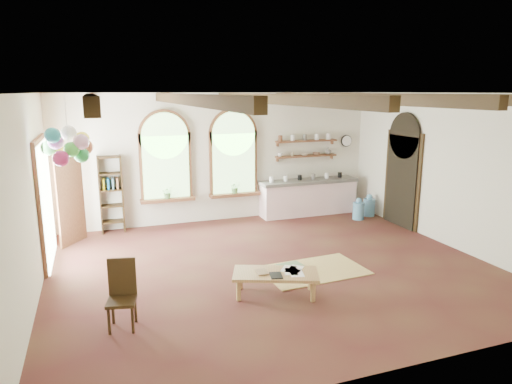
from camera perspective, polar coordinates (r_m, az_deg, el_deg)
name	(u,v)px	position (r m, az deg, el deg)	size (l,w,h in m)	color
floor	(272,267)	(8.69, 2.07, -9.34)	(8.00, 8.00, 0.00)	brown
ceiling_beams	(274,99)	(8.07, 2.24, 11.55)	(6.20, 6.80, 0.18)	#332310
window_left	(166,160)	(11.15, -11.23, 4.00)	(1.30, 0.28, 2.20)	brown
window_right	(234,156)	(11.52, -2.82, 4.49)	(1.30, 0.28, 2.20)	brown
left_doorway	(45,203)	(9.56, -24.85, -1.26)	(0.10, 1.90, 2.50)	brown
right_doorway	(401,181)	(11.57, 17.73, 1.27)	(0.10, 1.30, 2.40)	black
kitchen_counter	(308,197)	(12.25, 6.53, -0.59)	(2.68, 0.62, 0.94)	#FFD8D8
wall_shelf_lower	(306,156)	(12.21, 6.28, 4.50)	(1.70, 0.24, 0.04)	brown
wall_shelf_upper	(306,141)	(12.16, 6.33, 6.37)	(1.70, 0.24, 0.04)	brown
wall_clock	(346,141)	(12.82, 11.24, 6.29)	(0.32, 0.32, 0.04)	black
bookshelf	(111,194)	(11.06, -17.65, -0.28)	(0.53, 0.32, 1.80)	#332310
coffee_table	(276,275)	(7.45, 2.47, -10.33)	(1.49, 1.08, 0.39)	#B17B51
side_chair	(122,309)	(6.79, -16.36, -13.83)	(0.46, 0.46, 0.97)	#332310
floor_mat	(314,270)	(8.58, 7.22, -9.69)	(1.86, 1.15, 0.02)	#D0C168
floor_cushion	(292,269)	(8.52, 4.55, -9.54)	(0.48, 0.48, 0.08)	#63865C
water_jug_a	(369,206)	(12.42, 13.96, -1.75)	(0.30, 0.30, 0.59)	#5D9EC9
water_jug_b	(358,210)	(12.02, 12.69, -2.21)	(0.29, 0.29, 0.57)	#5D9EC9
balloon_cluster	(68,146)	(8.35, -22.42, 5.38)	(0.85, 0.91, 1.16)	white
table_book	(256,273)	(7.39, 0.03, -10.06)	(0.18, 0.26, 0.02)	olive
tablet	(276,275)	(7.31, 2.52, -10.37)	(0.19, 0.27, 0.01)	black
potted_plant_left	(168,192)	(11.18, -10.98, -0.04)	(0.27, 0.23, 0.30)	#598C4C
potted_plant_right	(235,187)	(11.55, -2.63, 0.58)	(0.27, 0.23, 0.30)	#598C4C
shelf_cup_a	(280,155)	(11.89, 3.03, 4.68)	(0.12, 0.10, 0.10)	white
shelf_cup_b	(292,154)	(12.03, 4.57, 4.74)	(0.10, 0.10, 0.09)	beige
shelf_bowl_a	(304,154)	(12.18, 6.08, 4.71)	(0.22, 0.22, 0.05)	beige
shelf_bowl_b	(316,154)	(12.34, 7.55, 4.79)	(0.20, 0.20, 0.06)	#8C664C
shelf_vase	(328,151)	(12.49, 8.99, 5.14)	(0.18, 0.18, 0.19)	slate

